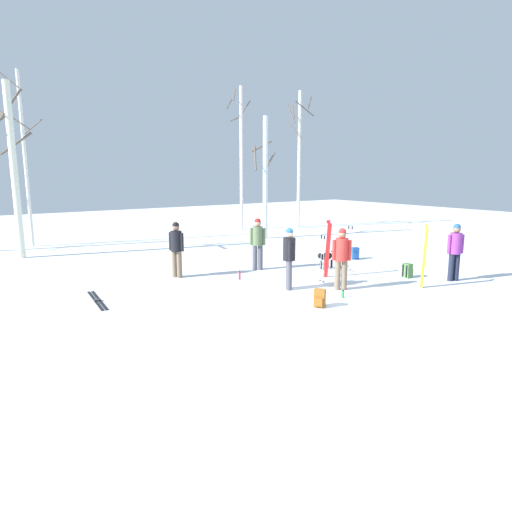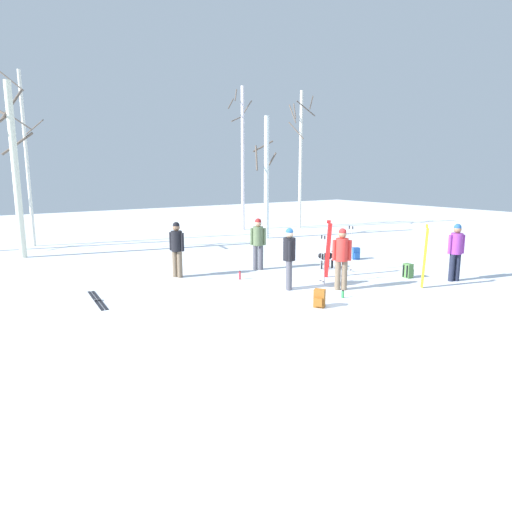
{
  "view_description": "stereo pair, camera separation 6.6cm",
  "coord_description": "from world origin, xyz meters",
  "px_view_note": "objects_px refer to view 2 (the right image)",
  "views": [
    {
      "loc": [
        -7.56,
        -8.3,
        3.23
      ],
      "look_at": [
        -0.76,
        1.55,
        1.0
      ],
      "focal_mm": 32.03,
      "sensor_mm": 36.0,
      "label": 1
    },
    {
      "loc": [
        -7.51,
        -8.33,
        3.23
      ],
      "look_at": [
        -0.76,
        1.55,
        1.0
      ],
      "focal_mm": 32.03,
      "sensor_mm": 36.0,
      "label": 2
    }
  ],
  "objects_px": {
    "person_2": "(258,240)",
    "ski_poles_0": "(350,247)",
    "birch_tree_3": "(266,177)",
    "ski_poles_1": "(323,258)",
    "ski_pair_lying_0": "(97,300)",
    "birch_tree_2": "(27,158)",
    "ski_pair_planted_0": "(425,257)",
    "ski_pair_planted_1": "(328,249)",
    "person_4": "(177,246)",
    "backpack_2": "(408,271)",
    "backpack_0": "(356,254)",
    "birch_tree_1": "(15,167)",
    "water_bottle_0": "(343,294)",
    "person_3": "(342,255)",
    "birch_tree_5": "(300,157)",
    "person_1": "(456,249)",
    "dog": "(326,257)",
    "water_bottle_1": "(240,275)",
    "birch_tree_4": "(242,156)",
    "person_0": "(289,255)",
    "backpack_1": "(319,299)"
  },
  "relations": [
    {
      "from": "person_4",
      "to": "backpack_2",
      "type": "bearing_deg",
      "value": -34.98
    },
    {
      "from": "birch_tree_3",
      "to": "backpack_0",
      "type": "bearing_deg",
      "value": -93.64
    },
    {
      "from": "person_4",
      "to": "backpack_2",
      "type": "relative_size",
      "value": 3.9
    },
    {
      "from": "water_bottle_0",
      "to": "birch_tree_2",
      "type": "bearing_deg",
      "value": 110.9
    },
    {
      "from": "person_1",
      "to": "ski_poles_0",
      "type": "bearing_deg",
      "value": 121.1
    },
    {
      "from": "person_4",
      "to": "dog",
      "type": "distance_m",
      "value": 4.98
    },
    {
      "from": "ski_poles_0",
      "to": "birch_tree_3",
      "type": "distance_m",
      "value": 8.23
    },
    {
      "from": "person_2",
      "to": "birch_tree_1",
      "type": "xyz_separation_m",
      "value": [
        -6.14,
        6.83,
        2.4
      ]
    },
    {
      "from": "ski_pair_lying_0",
      "to": "birch_tree_2",
      "type": "xyz_separation_m",
      "value": [
        0.13,
        10.25,
        3.78
      ]
    },
    {
      "from": "backpack_0",
      "to": "birch_tree_2",
      "type": "distance_m",
      "value": 14.21
    },
    {
      "from": "birch_tree_3",
      "to": "ski_poles_1",
      "type": "bearing_deg",
      "value": -115.4
    },
    {
      "from": "person_2",
      "to": "person_3",
      "type": "distance_m",
      "value": 3.47
    },
    {
      "from": "ski_pair_lying_0",
      "to": "birch_tree_5",
      "type": "height_order",
      "value": "birch_tree_5"
    },
    {
      "from": "person_3",
      "to": "ski_poles_0",
      "type": "distance_m",
      "value": 2.46
    },
    {
      "from": "person_3",
      "to": "ski_poles_0",
      "type": "xyz_separation_m",
      "value": [
        1.91,
        1.53,
        -0.18
      ]
    },
    {
      "from": "dog",
      "to": "birch_tree_3",
      "type": "distance_m",
      "value": 7.75
    },
    {
      "from": "ski_poles_1",
      "to": "birch_tree_4",
      "type": "xyz_separation_m",
      "value": [
        4.85,
        11.84,
        3.27
      ]
    },
    {
      "from": "ski_pair_lying_0",
      "to": "ski_poles_1",
      "type": "bearing_deg",
      "value": -17.8
    },
    {
      "from": "backpack_2",
      "to": "person_4",
      "type": "bearing_deg",
      "value": 145.02
    },
    {
      "from": "dog",
      "to": "ski_poles_0",
      "type": "height_order",
      "value": "ski_poles_0"
    },
    {
      "from": "birch_tree_2",
      "to": "ski_pair_lying_0",
      "type": "bearing_deg",
      "value": -90.73
    },
    {
      "from": "ski_poles_1",
      "to": "backpack_0",
      "type": "relative_size",
      "value": 3.22
    },
    {
      "from": "person_2",
      "to": "person_3",
      "type": "bearing_deg",
      "value": -83.52
    },
    {
      "from": "person_0",
      "to": "water_bottle_0",
      "type": "bearing_deg",
      "value": -67.47
    },
    {
      "from": "dog",
      "to": "backpack_0",
      "type": "relative_size",
      "value": 2.02
    },
    {
      "from": "person_1",
      "to": "person_3",
      "type": "xyz_separation_m",
      "value": [
        -3.53,
        1.16,
        0.0
      ]
    },
    {
      "from": "person_2",
      "to": "ski_pair_planted_0",
      "type": "distance_m",
      "value": 5.22
    },
    {
      "from": "ski_poles_0",
      "to": "backpack_2",
      "type": "distance_m",
      "value": 1.93
    },
    {
      "from": "person_1",
      "to": "ski_pair_lying_0",
      "type": "bearing_deg",
      "value": 157.55
    },
    {
      "from": "water_bottle_0",
      "to": "birch_tree_4",
      "type": "relative_size",
      "value": 0.03
    },
    {
      "from": "ski_pair_planted_0",
      "to": "ski_pair_planted_1",
      "type": "height_order",
      "value": "ski_pair_planted_0"
    },
    {
      "from": "ski_poles_0",
      "to": "ski_poles_1",
      "type": "relative_size",
      "value": 1.06
    },
    {
      "from": "person_2",
      "to": "ski_pair_lying_0",
      "type": "relative_size",
      "value": 0.88
    },
    {
      "from": "person_3",
      "to": "backpack_1",
      "type": "distance_m",
      "value": 1.98
    },
    {
      "from": "person_2",
      "to": "person_4",
      "type": "relative_size",
      "value": 1.0
    },
    {
      "from": "person_1",
      "to": "ski_pair_lying_0",
      "type": "xyz_separation_m",
      "value": [
        -9.39,
        3.88,
        -0.97
      ]
    },
    {
      "from": "birch_tree_2",
      "to": "ski_poles_1",
      "type": "bearing_deg",
      "value": -64.51
    },
    {
      "from": "water_bottle_1",
      "to": "birch_tree_1",
      "type": "bearing_deg",
      "value": 122.51
    },
    {
      "from": "ski_pair_planted_1",
      "to": "person_2",
      "type": "bearing_deg",
      "value": 117.77
    },
    {
      "from": "person_1",
      "to": "birch_tree_2",
      "type": "xyz_separation_m",
      "value": [
        -9.26,
        14.13,
        2.81
      ]
    },
    {
      "from": "person_2",
      "to": "water_bottle_1",
      "type": "distance_m",
      "value": 1.73
    },
    {
      "from": "person_3",
      "to": "ski_poles_0",
      "type": "height_order",
      "value": "person_3"
    },
    {
      "from": "person_1",
      "to": "ski_pair_planted_0",
      "type": "relative_size",
      "value": 0.95
    },
    {
      "from": "ski_pair_planted_1",
      "to": "water_bottle_0",
      "type": "height_order",
      "value": "ski_pair_planted_1"
    },
    {
      "from": "person_1",
      "to": "person_2",
      "type": "xyz_separation_m",
      "value": [
        -3.92,
        4.61,
        0.0
      ]
    },
    {
      "from": "person_2",
      "to": "water_bottle_1",
      "type": "relative_size",
      "value": 6.32
    },
    {
      "from": "water_bottle_1",
      "to": "ski_pair_planted_1",
      "type": "bearing_deg",
      "value": -28.63
    },
    {
      "from": "person_2",
      "to": "ski_poles_0",
      "type": "distance_m",
      "value": 3.01
    },
    {
      "from": "ski_pair_planted_1",
      "to": "birch_tree_2",
      "type": "xyz_separation_m",
      "value": [
        -6.46,
        11.65,
        2.91
      ]
    },
    {
      "from": "person_0",
      "to": "water_bottle_1",
      "type": "height_order",
      "value": "person_0"
    }
  ]
}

